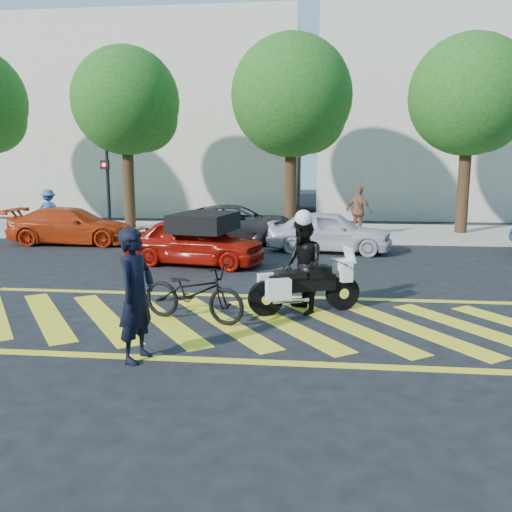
# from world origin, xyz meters

# --- Properties ---
(ground) EXTENTS (90.00, 90.00, 0.00)m
(ground) POSITION_xyz_m (0.00, 0.00, 0.00)
(ground) COLOR black
(ground) RESTS_ON ground
(sidewalk) EXTENTS (60.00, 5.00, 0.15)m
(sidewalk) POSITION_xyz_m (0.00, 12.00, 0.07)
(sidewalk) COLOR #9E998E
(sidewalk) RESTS_ON ground
(crosswalk) EXTENTS (12.33, 4.00, 0.01)m
(crosswalk) POSITION_xyz_m (-0.04, 0.00, 0.00)
(crosswalk) COLOR yellow
(crosswalk) RESTS_ON ground
(building_left) EXTENTS (16.00, 8.00, 10.00)m
(building_left) POSITION_xyz_m (-8.00, 21.00, 5.00)
(building_left) COLOR beige
(building_left) RESTS_ON ground
(building_right) EXTENTS (16.00, 8.00, 11.00)m
(building_right) POSITION_xyz_m (9.00, 21.00, 5.50)
(building_right) COLOR beige
(building_right) RESTS_ON ground
(tree_left) EXTENTS (4.20, 4.20, 7.26)m
(tree_left) POSITION_xyz_m (-6.37, 12.06, 4.99)
(tree_left) COLOR black
(tree_left) RESTS_ON ground
(tree_center) EXTENTS (4.60, 4.60, 7.56)m
(tree_center) POSITION_xyz_m (0.13, 12.06, 5.10)
(tree_center) COLOR black
(tree_center) RESTS_ON ground
(tree_right) EXTENTS (4.40, 4.40, 7.41)m
(tree_right) POSITION_xyz_m (6.63, 12.06, 5.05)
(tree_right) COLOR black
(tree_right) RESTS_ON ground
(signal_pole) EXTENTS (0.28, 0.43, 3.20)m
(signal_pole) POSITION_xyz_m (-6.50, 9.74, 1.92)
(signal_pole) COLOR black
(signal_pole) RESTS_ON ground
(officer_bike) EXTENTS (0.61, 0.79, 1.93)m
(officer_bike) POSITION_xyz_m (-1.49, -2.00, 0.96)
(officer_bike) COLOR black
(officer_bike) RESTS_ON ground
(bicycle) EXTENTS (2.12, 1.25, 1.05)m
(bicycle) POSITION_xyz_m (-1.12, 0.00, 0.53)
(bicycle) COLOR black
(bicycle) RESTS_ON ground
(police_motorcycle) EXTENTS (2.10, 1.18, 0.98)m
(police_motorcycle) POSITION_xyz_m (0.82, 0.75, 0.53)
(police_motorcycle) COLOR black
(police_motorcycle) RESTS_ON ground
(officer_moto) EXTENTS (0.97, 1.07, 1.80)m
(officer_moto) POSITION_xyz_m (0.80, 0.77, 0.90)
(officer_moto) COLOR black
(officer_moto) RESTS_ON ground
(red_convertible) EXTENTS (4.08, 2.24, 1.31)m
(red_convertible) POSITION_xyz_m (-2.27, 5.25, 0.66)
(red_convertible) COLOR #9D0F07
(red_convertible) RESTS_ON ground
(parked_left) EXTENTS (4.38, 1.91, 1.25)m
(parked_left) POSITION_xyz_m (-7.35, 8.51, 0.63)
(parked_left) COLOR #B52C0B
(parked_left) RESTS_ON ground
(parked_mid_left) EXTENTS (4.98, 2.61, 1.34)m
(parked_mid_left) POSITION_xyz_m (-1.70, 9.20, 0.67)
(parked_mid_left) COLOR black
(parked_mid_left) RESTS_ON ground
(parked_mid_right) EXTENTS (4.03, 2.05, 1.32)m
(parked_mid_right) POSITION_xyz_m (1.44, 7.80, 0.66)
(parked_mid_right) COLOR silver
(parked_mid_right) RESTS_ON ground
(pedestrian_left) EXTENTS (1.18, 0.90, 1.62)m
(pedestrian_left) POSITION_xyz_m (-9.17, 10.47, 0.96)
(pedestrian_left) COLOR #39579E
(pedestrian_left) RESTS_ON sidewalk
(pedestrian_right) EXTENTS (1.10, 0.98, 1.79)m
(pedestrian_right) POSITION_xyz_m (2.55, 10.66, 1.04)
(pedestrian_right) COLOR #9B5E46
(pedestrian_right) RESTS_ON sidewalk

